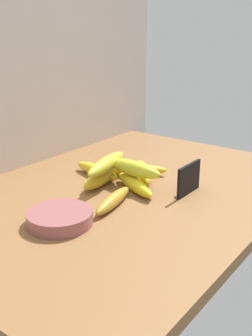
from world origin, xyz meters
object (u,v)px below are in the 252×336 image
(banana_2, at_px, (113,200))
(banana_6, at_px, (106,164))
(banana_0, at_px, (143,172))
(chalkboard_sign, at_px, (188,180))
(banana_5, at_px, (101,178))
(banana_1, at_px, (97,171))
(fruit_bowl, at_px, (61,218))
(banana_3, at_px, (135,184))
(banana_7, at_px, (134,168))
(banana_4, at_px, (134,170))

(banana_2, height_order, banana_6, banana_6)
(banana_0, height_order, banana_2, banana_0)
(chalkboard_sign, relative_size, banana_5, 0.66)
(banana_1, bearing_deg, fruit_bowl, -154.33)
(banana_3, distance_m, banana_7, 0.04)
(fruit_bowl, xyz_separation_m, banana_2, (0.15, -0.03, 0.00))
(banana_1, height_order, banana_6, banana_6)
(fruit_bowl, xyz_separation_m, banana_5, (0.24, 0.08, 0.01))
(banana_1, bearing_deg, banana_4, -50.67)
(chalkboard_sign, bearing_deg, banana_2, 149.53)
(banana_1, height_order, banana_7, banana_7)
(banana_2, xyz_separation_m, banana_4, (0.21, 0.09, 0.00))
(banana_0, xyz_separation_m, banana_4, (0.01, 0.04, -0.00))
(banana_7, bearing_deg, banana_2, -166.61)
(banana_3, bearing_deg, banana_7, 43.81)
(chalkboard_sign, xyz_separation_m, banana_1, (-0.05, 0.28, -0.02))
(banana_1, xyz_separation_m, banana_7, (-0.01, -0.14, 0.04))
(banana_5, relative_size, banana_6, 0.80)
(banana_0, distance_m, banana_7, 0.08)
(fruit_bowl, relative_size, banana_2, 0.86)
(banana_2, xyz_separation_m, banana_5, (0.09, 0.12, 0.00))
(banana_0, distance_m, banana_5, 0.13)
(fruit_bowl, height_order, banana_7, banana_7)
(banana_2, bearing_deg, banana_1, 51.35)
(banana_5, bearing_deg, banana_7, -66.92)
(banana_1, relative_size, banana_7, 1.01)
(chalkboard_sign, height_order, banana_5, chalkboard_sign)
(fruit_bowl, xyz_separation_m, banana_0, (0.35, 0.01, 0.01))
(fruit_bowl, height_order, banana_5, banana_5)
(fruit_bowl, height_order, banana_6, banana_6)
(fruit_bowl, bearing_deg, banana_6, 15.89)
(banana_6, bearing_deg, banana_4, -11.01)
(fruit_bowl, relative_size, banana_7, 0.84)
(banana_0, relative_size, banana_5, 1.12)
(fruit_bowl, bearing_deg, banana_2, -13.15)
(chalkboard_sign, relative_size, banana_3, 0.61)
(banana_0, height_order, banana_1, banana_0)
(banana_3, bearing_deg, banana_4, 36.42)
(banana_1, xyz_separation_m, banana_2, (-0.14, -0.17, -0.00))
(banana_1, xyz_separation_m, banana_5, (-0.05, -0.05, 0.00))
(banana_7, bearing_deg, banana_4, 34.86)
(banana_6, bearing_deg, fruit_bowl, -164.11)
(banana_1, height_order, banana_3, banana_3)
(banana_7, bearing_deg, banana_3, -136.19)
(chalkboard_sign, bearing_deg, banana_4, 83.50)
(chalkboard_sign, bearing_deg, banana_7, 112.11)
(banana_4, relative_size, banana_7, 1.09)
(banana_4, distance_m, banana_6, 0.12)
(banana_0, height_order, banana_3, banana_0)
(chalkboard_sign, distance_m, banana_7, 0.15)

